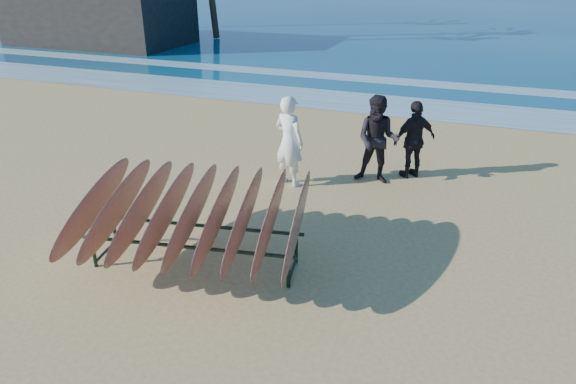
# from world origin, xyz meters

# --- Properties ---
(ground) EXTENTS (120.00, 120.00, 0.00)m
(ground) POSITION_xyz_m (0.00, 0.00, 0.00)
(ground) COLOR tan
(ground) RESTS_ON ground
(ocean) EXTENTS (160.00, 160.00, 0.00)m
(ocean) POSITION_xyz_m (0.00, 55.00, 0.01)
(ocean) COLOR navy
(ocean) RESTS_ON ground
(foam_near) EXTENTS (160.00, 160.00, 0.00)m
(foam_near) POSITION_xyz_m (0.00, 10.00, 0.01)
(foam_near) COLOR white
(foam_near) RESTS_ON ground
(foam_far) EXTENTS (160.00, 160.00, 0.00)m
(foam_far) POSITION_xyz_m (0.00, 13.50, 0.01)
(foam_far) COLOR white
(foam_far) RESTS_ON ground
(surfboard_rack) EXTENTS (3.56, 3.04, 1.39)m
(surfboard_rack) POSITION_xyz_m (-1.10, -0.23, 0.87)
(surfboard_rack) COLOR black
(surfboard_rack) RESTS_ON ground
(person_white) EXTENTS (0.78, 0.64, 1.84)m
(person_white) POSITION_xyz_m (-0.85, 3.13, 0.92)
(person_white) COLOR white
(person_white) RESTS_ON ground
(person_dark_a) EXTENTS (0.91, 0.72, 1.81)m
(person_dark_a) POSITION_xyz_m (0.78, 3.87, 0.91)
(person_dark_a) COLOR black
(person_dark_a) RESTS_ON ground
(person_dark_b) EXTENTS (0.98, 0.94, 1.64)m
(person_dark_b) POSITION_xyz_m (1.44, 4.41, 0.82)
(person_dark_b) COLOR black
(person_dark_b) RESTS_ON ground
(building) EXTENTS (9.01, 5.00, 4.00)m
(building) POSITION_xyz_m (-16.82, 17.21, 2.00)
(building) COLOR #2D2823
(building) RESTS_ON ground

